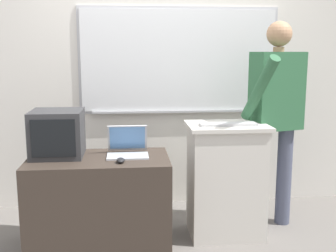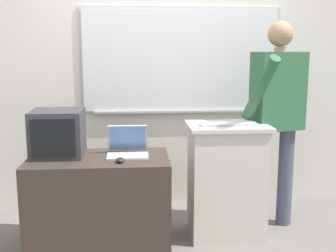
% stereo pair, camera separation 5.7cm
% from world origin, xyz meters
% --- Properties ---
extents(back_wall, '(6.40, 0.17, 3.00)m').
position_xyz_m(back_wall, '(0.01, 1.32, 1.50)').
color(back_wall, silver).
rests_on(back_wall, ground_plane).
extents(lectern_podium, '(0.64, 0.47, 0.93)m').
position_xyz_m(lectern_podium, '(0.47, 0.47, 0.47)').
color(lectern_podium, beige).
rests_on(lectern_podium, ground_plane).
extents(side_desk, '(1.06, 0.60, 0.71)m').
position_xyz_m(side_desk, '(-0.55, 0.34, 0.36)').
color(side_desk, '#382D26').
rests_on(side_desk, ground_plane).
extents(person_presenter, '(0.60, 0.64, 1.75)m').
position_xyz_m(person_presenter, '(0.92, 0.61, 1.02)').
color(person_presenter, '#474C60').
rests_on(person_presenter, ground_plane).
extents(laptop, '(0.31, 0.29, 0.23)m').
position_xyz_m(laptop, '(-0.33, 0.42, 0.78)').
color(laptop, '#B7BABF').
rests_on(laptop, side_desk).
extents(wireless_keyboard, '(0.45, 0.12, 0.02)m').
position_xyz_m(wireless_keyboard, '(0.46, 0.41, 0.94)').
color(wireless_keyboard, silver).
rests_on(wireless_keyboard, lectern_podium).
extents(computer_mouse_by_laptop, '(0.06, 0.10, 0.03)m').
position_xyz_m(computer_mouse_by_laptop, '(-0.38, 0.19, 0.73)').
color(computer_mouse_by_laptop, black).
rests_on(computer_mouse_by_laptop, side_desk).
extents(crt_monitor, '(0.38, 0.39, 0.35)m').
position_xyz_m(crt_monitor, '(-0.86, 0.43, 0.89)').
color(crt_monitor, '#333335').
rests_on(crt_monitor, side_desk).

